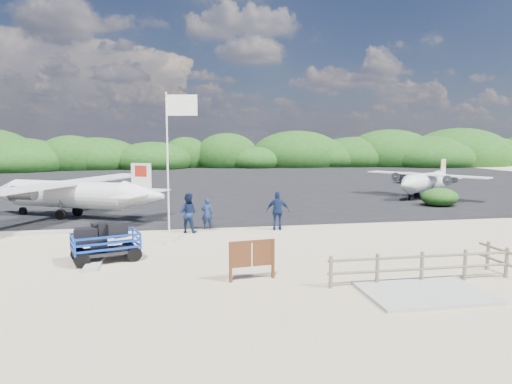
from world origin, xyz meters
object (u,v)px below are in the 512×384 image
Objects in this scene: baggage_cart at (106,261)px; flagpole at (169,244)px; aircraft_small at (57,180)px; crew_a at (207,214)px; crew_b at (188,213)px; signboard at (252,280)px; aircraft_large at (369,190)px; crew_c at (278,211)px.

flagpole is at bearing 28.28° from baggage_cart.
flagpole reaches higher than baggage_cart.
baggage_cart is 37.44m from aircraft_small.
flagpole is at bearing 61.03° from crew_a.
baggage_cart is 1.33× the size of crew_b.
baggage_cart is 5.88m from signboard.
signboard is 8.23m from crew_b.
baggage_cart is at bearing 54.83° from crew_a.
signboard is 42.04m from aircraft_small.
aircraft_large is 1.77× the size of aircraft_small.
aircraft_small is at bearing 0.62° from aircraft_large.
signboard is 28.00m from aircraft_large.
crew_a is 3.58m from crew_c.
crew_b is at bearing 71.85° from aircraft_large.
aircraft_large is (17.31, 18.27, 0.00)m from flagpole.
crew_a is (-0.82, 8.72, 0.78)m from signboard.
crew_c is at bearing 81.06° from aircraft_large.
crew_c is 0.14× the size of aircraft_large.
flagpole reaches higher than aircraft_small.
crew_c reaches higher than crew_a.
baggage_cart is 0.19× the size of aircraft_large.
crew_b is at bearing 38.36° from baggage_cart.
aircraft_large is at bearing -112.85° from crew_b.
signboard is 1.04× the size of crew_a.
flagpole is (2.28, 2.40, 0.00)m from baggage_cart.
crew_c is 0.25× the size of aircraft_small.
aircraft_small is at bearing 87.71° from baggage_cart.
crew_c is at bearing 22.30° from flagpole.
crew_c reaches higher than signboard.
baggage_cart is at bearing 39.99° from crew_c.
baggage_cart is 0.33× the size of aircraft_small.
crew_a is at bearing 87.31° from signboard.
crew_c is (3.44, -0.96, 0.20)m from crew_a.
aircraft_large reaches higher than crew_a.
baggage_cart is at bearing 139.12° from signboard.
crew_b is at bearing 39.08° from crew_a.
flagpole reaches higher than signboard.
crew_b is at bearing 5.98° from crew_c.
crew_c reaches higher than crew_b.
flagpole is 3.36× the size of crew_b.
baggage_cart is 1.31× the size of crew_c.
aircraft_large is at bearing 28.35° from baggage_cart.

